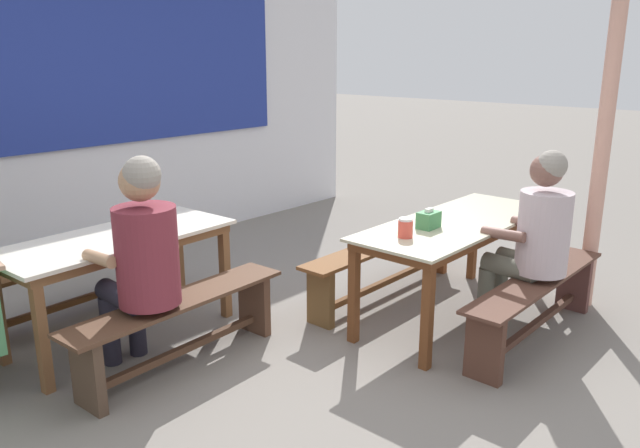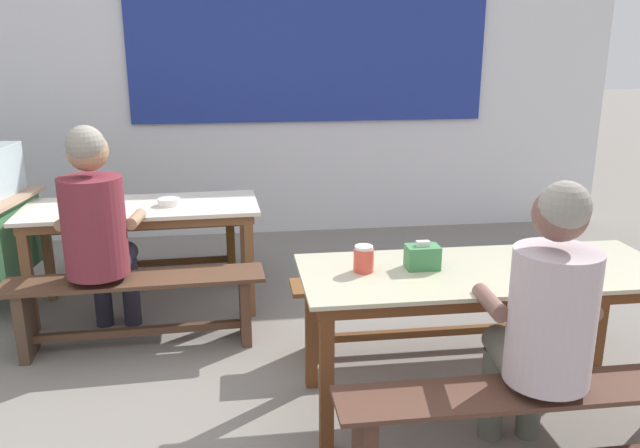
# 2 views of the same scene
# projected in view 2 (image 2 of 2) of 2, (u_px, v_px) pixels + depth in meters

# --- Properties ---
(ground_plane) EXTENTS (40.00, 40.00, 0.00)m
(ground_plane) POSITION_uv_depth(u_px,v_px,m) (245.00, 386.00, 3.41)
(ground_plane) COLOR gray
(backdrop_wall) EXTENTS (7.23, 0.23, 2.97)m
(backdrop_wall) POSITION_uv_depth(u_px,v_px,m) (236.00, 67.00, 5.76)
(backdrop_wall) COLOR silver
(backdrop_wall) RESTS_ON ground_plane
(dining_table_far) EXTENTS (1.57, 0.72, 0.73)m
(dining_table_far) POSITION_uv_depth(u_px,v_px,m) (142.00, 217.00, 4.26)
(dining_table_far) COLOR silver
(dining_table_far) RESTS_ON ground_plane
(dining_table_near) EXTENTS (1.79, 0.69, 0.73)m
(dining_table_near) POSITION_uv_depth(u_px,v_px,m) (485.00, 283.00, 3.07)
(dining_table_near) COLOR #BFB999
(dining_table_near) RESTS_ON ground_plane
(bench_far_back) EXTENTS (1.45, 0.37, 0.45)m
(bench_far_back) POSITION_uv_depth(u_px,v_px,m) (153.00, 239.00, 4.94)
(bench_far_back) COLOR brown
(bench_far_back) RESTS_ON ground_plane
(bench_far_front) EXTENTS (1.52, 0.36, 0.45)m
(bench_far_front) POSITION_uv_depth(u_px,v_px,m) (137.00, 302.00, 3.77)
(bench_far_front) COLOR #513524
(bench_far_front) RESTS_ON ground_plane
(bench_near_back) EXTENTS (1.78, 0.26, 0.45)m
(bench_near_back) POSITION_uv_depth(u_px,v_px,m) (441.00, 302.00, 3.76)
(bench_near_back) COLOR brown
(bench_near_back) RESTS_ON ground_plane
(bench_near_front) EXTENTS (1.66, 0.28, 0.45)m
(bench_near_front) POSITION_uv_depth(u_px,v_px,m) (536.00, 423.00, 2.59)
(bench_near_front) COLOR #4F3125
(bench_near_front) RESTS_ON ground_plane
(person_near_front) EXTENTS (0.47, 0.57, 1.30)m
(person_near_front) POSITION_uv_depth(u_px,v_px,m) (545.00, 315.00, 2.52)
(person_near_front) COLOR #5F6053
(person_near_front) RESTS_ON ground_plane
(person_left_back_turned) EXTENTS (0.48, 0.60, 1.35)m
(person_left_back_turned) POSITION_uv_depth(u_px,v_px,m) (97.00, 224.00, 3.66)
(person_left_back_turned) COLOR #24222F
(person_left_back_turned) RESTS_ON ground_plane
(tissue_box) EXTENTS (0.16, 0.11, 0.14)m
(tissue_box) POSITION_uv_depth(u_px,v_px,m) (422.00, 257.00, 3.05)
(tissue_box) COLOR #3E844D
(tissue_box) RESTS_ON dining_table_near
(condiment_jar) EXTENTS (0.10, 0.10, 0.13)m
(condiment_jar) POSITION_uv_depth(u_px,v_px,m) (364.00, 259.00, 3.00)
(condiment_jar) COLOR #DB4A3B
(condiment_jar) RESTS_ON dining_table_near
(soup_bowl) EXTENTS (0.15, 0.15, 0.05)m
(soup_bowl) POSITION_uv_depth(u_px,v_px,m) (169.00, 202.00, 4.23)
(soup_bowl) COLOR silver
(soup_bowl) RESTS_ON dining_table_far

